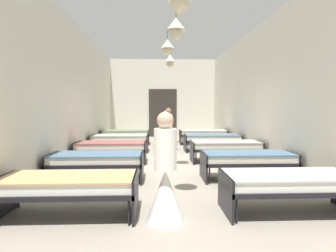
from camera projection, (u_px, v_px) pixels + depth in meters
ground_plane at (169, 164)px, 7.88m from camera, size 5.85×14.00×0.10m
room_shell at (167, 93)px, 8.95m from camera, size 5.65×13.60×3.89m
bed_left_row_0 at (69, 185)px, 3.99m from camera, size 1.90×0.84×0.57m
bed_right_row_0 at (289, 183)px, 4.13m from camera, size 1.90×0.84×0.57m
bed_left_row_1 at (97, 160)px, 5.89m from camera, size 1.90×0.84×0.57m
bed_right_row_1 at (247, 159)px, 6.02m from camera, size 1.90×0.84×0.57m
bed_left_row_2 at (111, 147)px, 7.78m from camera, size 1.90×0.84×0.57m
bed_right_row_2 at (225, 146)px, 7.92m from camera, size 1.90×0.84×0.57m
bed_left_row_3 at (120, 139)px, 9.68m from camera, size 1.90×0.84×0.57m
bed_right_row_3 at (212, 138)px, 9.81m from camera, size 1.90×0.84×0.57m
bed_left_row_4 at (126, 134)px, 11.57m from camera, size 1.90×0.84×0.57m
bed_right_row_4 at (203, 133)px, 11.70m from camera, size 1.90×0.84×0.57m
nurse_near_aisle at (168, 133)px, 10.69m from camera, size 0.52×0.52×1.49m
nurse_mid_aisle at (165, 182)px, 3.81m from camera, size 0.52×0.52×1.49m
potted_plant at (163, 127)px, 11.88m from camera, size 0.50×0.50×1.17m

